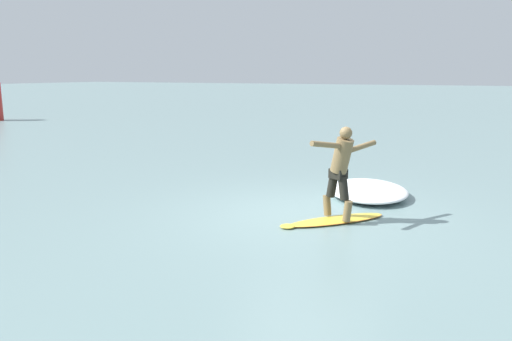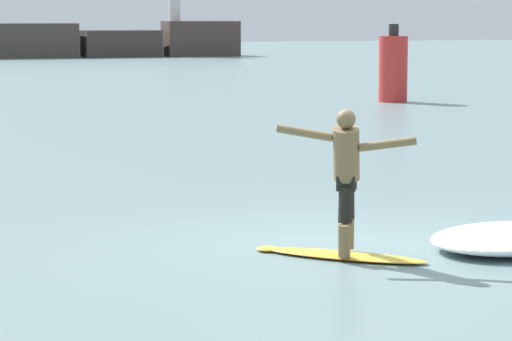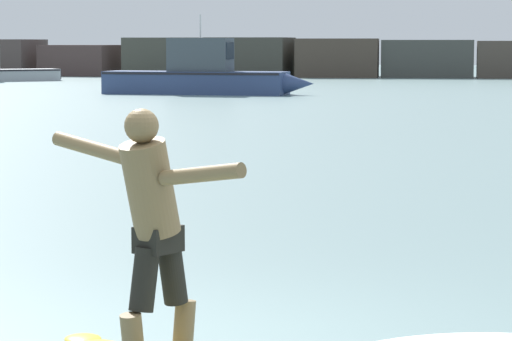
% 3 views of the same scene
% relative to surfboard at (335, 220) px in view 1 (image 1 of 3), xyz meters
% --- Properties ---
extents(ground_plane, '(200.00, 200.00, 0.00)m').
position_rel_surfboard_xyz_m(ground_plane, '(0.20, 0.62, -0.03)').
color(ground_plane, gray).
extents(surfboard, '(1.71, 1.56, 0.19)m').
position_rel_surfboard_xyz_m(surfboard, '(0.00, 0.00, 0.00)').
color(surfboard, yellow).
rests_on(surfboard, ground).
extents(surfer, '(1.37, 0.80, 1.57)m').
position_rel_surfboard_xyz_m(surfer, '(-0.00, -0.07, 0.94)').
color(surfer, brown).
rests_on(surfer, surfboard).
extents(wave_foam_at_tail, '(2.51, 2.22, 0.24)m').
position_rel_surfboard_xyz_m(wave_foam_at_tail, '(2.01, -0.06, 0.09)').
color(wave_foam_at_tail, white).
rests_on(wave_foam_at_tail, ground).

